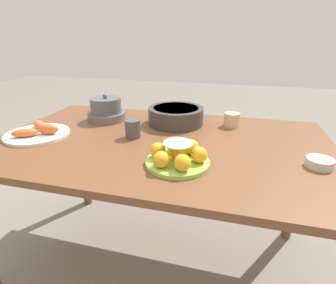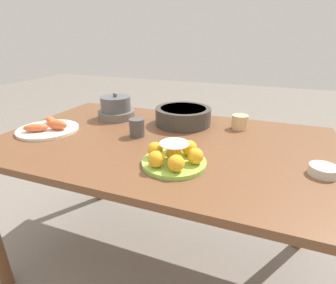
% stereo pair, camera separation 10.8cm
% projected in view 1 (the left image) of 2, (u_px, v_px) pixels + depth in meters
% --- Properties ---
extents(ground_plane, '(12.00, 12.00, 0.00)m').
position_uv_depth(ground_plane, '(162.00, 263.00, 1.50)').
color(ground_plane, slate).
extents(dining_table, '(1.53, 0.93, 0.76)m').
position_uv_depth(dining_table, '(160.00, 158.00, 1.24)').
color(dining_table, brown).
rests_on(dining_table, ground_plane).
extents(cake_plate, '(0.24, 0.24, 0.10)m').
position_uv_depth(cake_plate, '(178.00, 155.00, 0.97)').
color(cake_plate, '#99CC4C').
rests_on(cake_plate, dining_table).
extents(serving_bowl, '(0.30, 0.30, 0.09)m').
position_uv_depth(serving_bowl, '(176.00, 115.00, 1.41)').
color(serving_bowl, '#3D3833').
rests_on(serving_bowl, dining_table).
extents(sauce_bowl, '(0.10, 0.10, 0.03)m').
position_uv_depth(sauce_bowl, '(320.00, 162.00, 0.96)').
color(sauce_bowl, beige).
rests_on(sauce_bowl, dining_table).
extents(seafood_platter, '(0.30, 0.30, 0.06)m').
position_uv_depth(seafood_platter, '(38.00, 132.00, 1.25)').
color(seafood_platter, silver).
rests_on(seafood_platter, dining_table).
extents(cup_near, '(0.07, 0.07, 0.09)m').
position_uv_depth(cup_near, '(133.00, 129.00, 1.22)').
color(cup_near, '#4C4747').
rests_on(cup_near, dining_table).
extents(cup_far, '(0.08, 0.08, 0.07)m').
position_uv_depth(cup_far, '(232.00, 120.00, 1.38)').
color(cup_far, '#DBB27F').
rests_on(cup_far, dining_table).
extents(warming_pot, '(0.21, 0.21, 0.15)m').
position_uv_depth(warming_pot, '(106.00, 110.00, 1.47)').
color(warming_pot, '#66605B').
rests_on(warming_pot, dining_table).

